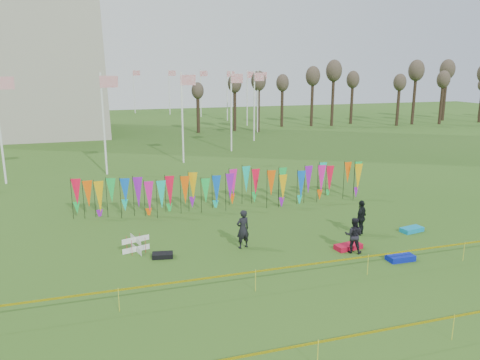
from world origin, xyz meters
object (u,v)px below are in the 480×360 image
object	(u,v)px
person_left	(243,229)
box_kite	(136,244)
person_mid	(354,235)
person_right	(361,218)
kite_bag_red	(348,247)
kite_bag_black	(163,255)
kite_bag_blue	(400,258)
kite_bag_teal	(412,229)

from	to	relation	value
person_left	box_kite	bearing A→B (deg)	-25.01
person_mid	person_right	size ratio (longest dim) A/B	0.92
kite_bag_red	kite_bag_black	bearing A→B (deg)	169.39
box_kite	person_left	bearing A→B (deg)	-11.24
person_right	kite_bag_red	distance (m)	2.38
person_right	kite_bag_black	world-z (taller)	person_right
kite_bag_red	kite_bag_blue	bearing A→B (deg)	-50.79
person_right	kite_bag_teal	bearing A→B (deg)	133.88
kite_bag_red	kite_bag_teal	world-z (taller)	kite_bag_red
kite_bag_red	kite_bag_black	distance (m)	8.72
person_left	kite_bag_blue	distance (m)	7.24
person_left	kite_bag_red	size ratio (longest dim) A/B	1.44
kite_bag_blue	kite_bag_black	world-z (taller)	kite_bag_blue
person_right	person_mid	bearing A→B (deg)	13.56
kite_bag_black	kite_bag_teal	bearing A→B (deg)	-2.07
person_left	kite_bag_black	world-z (taller)	person_left
box_kite	person_right	distance (m)	11.31
kite_bag_blue	person_left	bearing A→B (deg)	150.58
person_mid	kite_bag_blue	size ratio (longest dim) A/B	1.41
person_left	kite_bag_teal	size ratio (longest dim) A/B	1.55
person_mid	kite_bag_blue	world-z (taller)	person_mid
person_left	person_right	world-z (taller)	person_left
person_mid	person_right	xyz separation A→B (m)	(1.62, 2.00, 0.07)
kite_bag_teal	person_left	bearing A→B (deg)	176.77
person_mid	kite_bag_blue	distance (m)	2.25
kite_bag_teal	box_kite	bearing A→B (deg)	173.94
box_kite	kite_bag_red	size ratio (longest dim) A/B	0.58
box_kite	kite_bag_black	xyz separation A→B (m)	(1.08, -1.02, -0.27)
person_right	kite_bag_blue	bearing A→B (deg)	51.55
kite_bag_red	kite_bag_teal	xyz separation A→B (m)	(4.41, 1.14, -0.00)
person_left	kite_bag_red	distance (m)	5.08
person_mid	kite_bag_blue	bearing A→B (deg)	169.07
kite_bag_black	kite_bag_red	bearing A→B (deg)	-10.61
kite_bag_black	kite_bag_teal	world-z (taller)	kite_bag_teal
box_kite	person_mid	xyz separation A→B (m)	(9.63, -3.06, 0.47)
box_kite	person_left	size ratio (longest dim) A/B	0.40
kite_bag_teal	kite_bag_black	bearing A→B (deg)	177.93
box_kite	kite_bag_red	xyz separation A→B (m)	(9.65, -2.63, -0.26)
kite_bag_blue	kite_bag_red	distance (m)	2.43
kite_bag_blue	kite_bag_teal	bearing A→B (deg)	46.38
kite_bag_red	person_mid	bearing A→B (deg)	-92.42
person_mid	kite_bag_teal	size ratio (longest dim) A/B	1.40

